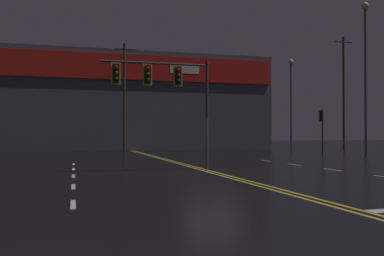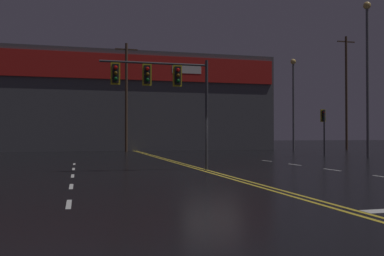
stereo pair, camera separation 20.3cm
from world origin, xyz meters
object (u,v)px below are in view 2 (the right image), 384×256
(traffic_signal_corner_northeast, at_px, (324,122))
(streetlight_near_right, at_px, (293,92))
(traffic_signal_median, at_px, (161,82))
(streetlight_far_right, at_px, (367,60))

(traffic_signal_corner_northeast, xyz_separation_m, streetlight_near_right, (2.54, 9.62, 3.35))
(traffic_signal_median, xyz_separation_m, streetlight_far_right, (17.01, 7.87, 3.11))
(traffic_signal_median, bearing_deg, traffic_signal_corner_northeast, 35.62)
(traffic_signal_median, relative_size, streetlight_far_right, 0.45)
(traffic_signal_corner_northeast, height_order, streetlight_near_right, streetlight_near_right)
(traffic_signal_median, distance_m, streetlight_near_right, 27.23)
(traffic_signal_corner_northeast, relative_size, streetlight_far_right, 0.32)
(traffic_signal_median, xyz_separation_m, traffic_signal_corner_northeast, (15.23, 10.91, -1.35))
(streetlight_near_right, bearing_deg, traffic_signal_corner_northeast, -104.77)
(streetlight_near_right, bearing_deg, streetlight_far_right, -93.40)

